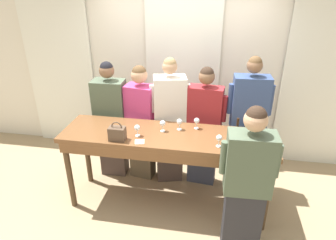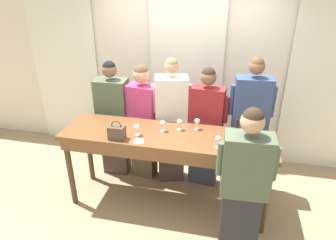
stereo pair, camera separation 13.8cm
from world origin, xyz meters
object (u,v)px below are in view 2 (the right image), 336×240
at_px(guest_striped_shirt, 205,128).
at_px(guest_navy_coat, 249,127).
at_px(handbag, 117,132).
at_px(wine_bottle, 236,136).
at_px(wine_glass_center_mid, 270,142).
at_px(guest_cream_sweater, 171,122).
at_px(wine_glass_back_left, 256,127).
at_px(tasting_bar, 166,143).
at_px(guest_pink_top, 143,122).
at_px(guest_olive_jacket, 114,120).
at_px(wine_glass_front_left, 197,122).
at_px(host_pouring, 244,187).
at_px(wine_glass_front_mid, 180,122).
at_px(wine_glass_center_right, 137,127).
at_px(wine_glass_front_right, 218,139).
at_px(wine_glass_center_left, 163,123).

bearing_deg(guest_striped_shirt, guest_navy_coat, -0.00).
bearing_deg(handbag, wine_bottle, 5.89).
bearing_deg(wine_glass_center_mid, guest_cream_sweater, 150.58).
xyz_separation_m(wine_bottle, wine_glass_back_left, (0.22, 0.31, -0.01)).
bearing_deg(guest_navy_coat, tasting_bar, -149.36).
distance_m(tasting_bar, guest_pink_top, 0.73).
xyz_separation_m(guest_olive_jacket, guest_navy_coat, (1.85, 0.00, 0.08)).
bearing_deg(wine_glass_back_left, handbag, -163.82).
relative_size(wine_glass_front_left, host_pouring, 0.08).
height_order(wine_glass_front_mid, guest_olive_jacket, guest_olive_jacket).
xyz_separation_m(wine_glass_front_left, wine_glass_back_left, (0.68, 0.01, 0.00)).
xyz_separation_m(guest_striped_shirt, host_pouring, (0.49, -1.14, -0.02)).
bearing_deg(wine_bottle, wine_glass_center_right, -179.76).
height_order(wine_glass_front_right, guest_olive_jacket, guest_olive_jacket).
relative_size(wine_glass_back_left, guest_navy_coat, 0.08).
distance_m(wine_glass_front_mid, guest_cream_sweater, 0.50).
bearing_deg(guest_striped_shirt, wine_glass_back_left, -28.63).
bearing_deg(wine_glass_front_right, guest_striped_shirt, 105.32).
relative_size(wine_glass_center_right, guest_cream_sweater, 0.08).
bearing_deg(handbag, tasting_bar, 21.41).
height_order(wine_bottle, guest_navy_coat, guest_navy_coat).
bearing_deg(wine_glass_center_right, wine_glass_back_left, 13.24).
xyz_separation_m(wine_glass_center_left, host_pouring, (0.96, -0.66, -0.26)).
bearing_deg(wine_glass_center_mid, wine_glass_front_right, -174.64).
bearing_deg(guest_navy_coat, wine_glass_front_mid, -153.96).
height_order(handbag, guest_navy_coat, guest_navy_coat).
height_order(wine_glass_center_mid, wine_glass_back_left, same).
bearing_deg(guest_cream_sweater, guest_navy_coat, -0.00).
distance_m(guest_cream_sweater, guest_striped_shirt, 0.46).
height_order(guest_olive_jacket, guest_striped_shirt, guest_olive_jacket).
distance_m(wine_glass_center_mid, wine_glass_back_left, 0.37).
bearing_deg(wine_glass_back_left, guest_navy_coat, 98.33).
relative_size(wine_bottle, guest_navy_coat, 0.17).
xyz_separation_m(wine_glass_center_mid, wine_glass_back_left, (-0.13, 0.34, 0.00)).
relative_size(handbag, wine_glass_front_mid, 1.62).
height_order(guest_pink_top, guest_cream_sweater, guest_cream_sweater).
xyz_separation_m(guest_olive_jacket, host_pouring, (1.78, -1.14, 0.00)).
bearing_deg(wine_glass_back_left, tasting_bar, -166.68).
xyz_separation_m(wine_glass_back_left, host_pouring, (-0.11, -0.81, -0.26)).
bearing_deg(wine_glass_front_mid, tasting_bar, -128.13).
height_order(wine_glass_center_left, wine_glass_center_mid, same).
xyz_separation_m(wine_glass_front_mid, wine_glass_back_left, (0.88, 0.08, 0.00)).
bearing_deg(host_pouring, wine_glass_center_left, 145.59).
distance_m(wine_glass_front_left, guest_cream_sweater, 0.56).
relative_size(wine_glass_front_right, wine_glass_center_mid, 1.00).
xyz_separation_m(wine_glass_front_left, host_pouring, (0.57, -0.79, -0.26)).
xyz_separation_m(guest_pink_top, guest_striped_shirt, (0.86, 0.00, 0.01)).
bearing_deg(handbag, wine_glass_back_left, 16.18).
relative_size(wine_glass_front_left, wine_glass_back_left, 1.00).
bearing_deg(wine_glass_back_left, wine_glass_front_left, -178.77).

